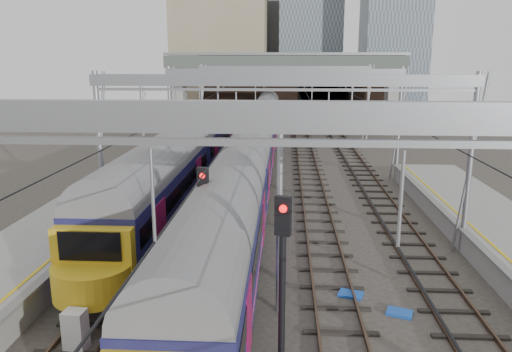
# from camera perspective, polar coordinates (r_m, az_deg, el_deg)

# --- Properties ---
(ground) EXTENTS (160.00, 160.00, 0.00)m
(ground) POSITION_cam_1_polar(r_m,az_deg,el_deg) (16.14, 2.47, -18.48)
(ground) COLOR #38332D
(ground) RESTS_ON ground
(platform_left) EXTENTS (4.32, 55.00, 1.12)m
(platform_left) POSITION_cam_1_polar(r_m,az_deg,el_deg) (20.81, -27.23, -10.72)
(platform_left) COLOR gray
(platform_left) RESTS_ON ground
(tracks) EXTENTS (14.40, 80.00, 0.22)m
(tracks) POSITION_cam_1_polar(r_m,az_deg,el_deg) (29.96, 2.96, -3.22)
(tracks) COLOR #4C3828
(tracks) RESTS_ON ground
(overhead_line) EXTENTS (16.80, 80.00, 8.00)m
(overhead_line) POSITION_cam_1_polar(r_m,az_deg,el_deg) (35.28, 3.18, 10.07)
(overhead_line) COLOR gray
(overhead_line) RESTS_ON ground
(retaining_wall) EXTENTS (28.00, 2.75, 9.00)m
(retaining_wall) POSITION_cam_1_polar(r_m,az_deg,el_deg) (65.82, 4.52, 9.54)
(retaining_wall) COLOR black
(retaining_wall) RESTS_ON ground
(overbridge) EXTENTS (28.00, 3.00, 9.25)m
(overbridge) POSITION_cam_1_polar(r_m,az_deg,el_deg) (59.75, 3.30, 12.01)
(overbridge) COLOR gray
(overbridge) RESTS_ON ground
(city_skyline) EXTENTS (37.50, 27.50, 60.00)m
(city_skyline) POSITION_cam_1_polar(r_m,az_deg,el_deg) (84.70, 5.40, 18.97)
(city_skyline) COLOR tan
(city_skyline) RESTS_ON ground
(train_main) EXTENTS (2.64, 61.05, 4.59)m
(train_main) POSITION_cam_1_polar(r_m,az_deg,el_deg) (38.82, 0.16, 4.17)
(train_main) COLOR black
(train_main) RESTS_ON ground
(train_second) EXTENTS (2.75, 31.79, 4.74)m
(train_second) POSITION_cam_1_polar(r_m,az_deg,el_deg) (31.64, -7.90, 2.09)
(train_second) COLOR black
(train_second) RESTS_ON ground
(signal_near_left) EXTENTS (0.39, 0.47, 5.04)m
(signal_near_left) POSITION_cam_1_polar(r_m,az_deg,el_deg) (16.93, -5.90, -5.16)
(signal_near_left) COLOR black
(signal_near_left) RESTS_ON ground
(signal_near_centre) EXTENTS (0.42, 0.48, 5.33)m
(signal_near_centre) POSITION_cam_1_polar(r_m,az_deg,el_deg) (12.55, 3.02, -11.07)
(signal_near_centre) COLOR black
(signal_near_centre) RESTS_ON ground
(relay_cabinet) EXTENTS (0.68, 0.59, 1.27)m
(relay_cabinet) POSITION_cam_1_polar(r_m,az_deg,el_deg) (16.38, -19.92, -16.27)
(relay_cabinet) COLOR silver
(relay_cabinet) RESTS_ON ground
(equip_cover_a) EXTENTS (1.01, 0.85, 0.10)m
(equip_cover_a) POSITION_cam_1_polar(r_m,az_deg,el_deg) (19.16, 10.76, -13.13)
(equip_cover_a) COLOR blue
(equip_cover_a) RESTS_ON ground
(equip_cover_b) EXTENTS (0.85, 0.65, 0.09)m
(equip_cover_b) POSITION_cam_1_polar(r_m,az_deg,el_deg) (22.67, -3.06, -8.66)
(equip_cover_b) COLOR blue
(equip_cover_b) RESTS_ON ground
(equip_cover_c) EXTENTS (1.00, 0.86, 0.10)m
(equip_cover_c) POSITION_cam_1_polar(r_m,az_deg,el_deg) (18.29, 16.08, -14.79)
(equip_cover_c) COLOR blue
(equip_cover_c) RESTS_ON ground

